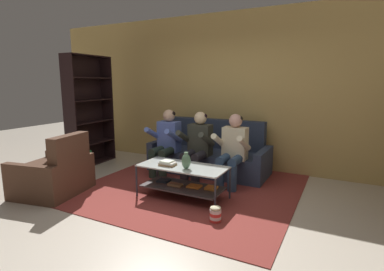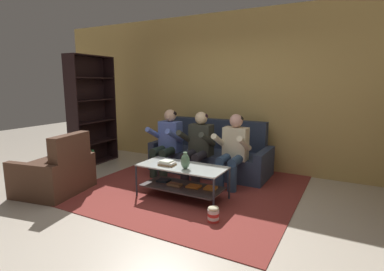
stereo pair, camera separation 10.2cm
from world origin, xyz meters
name	(u,v)px [view 1 (the left image)]	position (x,y,z in m)	size (l,w,h in m)	color
ground	(165,212)	(0.00, 0.00, 0.00)	(16.80, 16.80, 0.00)	beige
back_partition	(233,91)	(0.00, 2.46, 1.45)	(8.40, 0.12, 2.90)	tan
couch	(210,156)	(-0.21, 1.88, 0.30)	(2.13, 0.85, 0.94)	#303B53
person_seated_left	(166,140)	(-0.83, 1.36, 0.62)	(0.50, 0.58, 1.15)	#212E25
person_seated_middle	(197,144)	(-0.21, 1.36, 0.62)	(0.50, 0.58, 1.14)	black
person_seated_right	(233,148)	(0.40, 1.36, 0.61)	(0.50, 0.58, 1.13)	navy
coffee_table	(183,177)	(-0.03, 0.52, 0.31)	(1.24, 0.55, 0.47)	#B9C2BC
area_rug	(194,185)	(-0.12, 1.07, 0.01)	(3.16, 3.29, 0.01)	maroon
vase	(186,161)	(0.08, 0.41, 0.58)	(0.12, 0.12, 0.23)	#4E7354
book_stack	(167,163)	(-0.23, 0.44, 0.50)	(0.24, 0.18, 0.07)	#946C47
bookshelf	(87,118)	(-2.59, 1.24, 0.92)	(0.35, 1.06, 2.13)	black
armchair	(54,175)	(-1.79, -0.19, 0.29)	(0.99, 1.05, 0.90)	#4F3223
popcorn_tub	(215,214)	(0.67, 0.05, 0.10)	(0.14, 0.14, 0.20)	red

